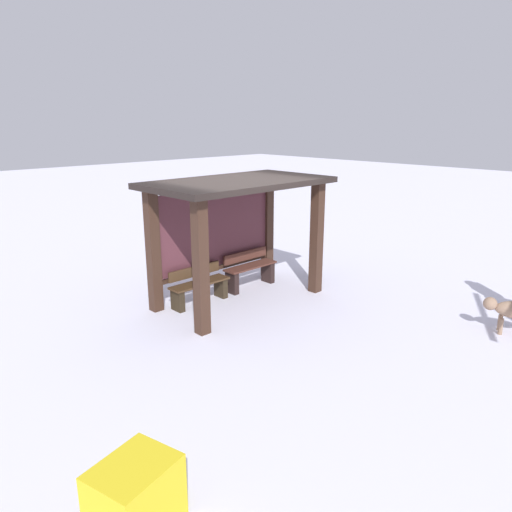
{
  "coord_description": "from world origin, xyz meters",
  "views": [
    {
      "loc": [
        -5.94,
        -6.61,
        3.42
      ],
      "look_at": [
        -0.06,
        -0.52,
        1.02
      ],
      "focal_mm": 33.73,
      "sensor_mm": 36.0,
      "label": 1
    }
  ],
  "objects_px": {
    "bench_left_inside": "(199,287)",
    "bench_center_inside": "(250,271)",
    "bus_shelter": "(233,211)",
    "grit_bin": "(135,497)"
  },
  "relations": [
    {
      "from": "grit_bin",
      "to": "bench_left_inside",
      "type": "bearing_deg",
      "value": 46.67
    },
    {
      "from": "bench_center_inside",
      "to": "bus_shelter",
      "type": "bearing_deg",
      "value": -159.38
    },
    {
      "from": "bus_shelter",
      "to": "grit_bin",
      "type": "relative_size",
      "value": 4.93
    },
    {
      "from": "bench_left_inside",
      "to": "bench_center_inside",
      "type": "xyz_separation_m",
      "value": [
        1.34,
        -0.0,
        0.03
      ]
    },
    {
      "from": "bench_left_inside",
      "to": "grit_bin",
      "type": "distance_m",
      "value": 5.33
    },
    {
      "from": "bench_left_inside",
      "to": "bench_center_inside",
      "type": "bearing_deg",
      "value": -0.06
    },
    {
      "from": "bench_left_inside",
      "to": "bench_center_inside",
      "type": "distance_m",
      "value": 1.34
    },
    {
      "from": "bench_left_inside",
      "to": "grit_bin",
      "type": "xyz_separation_m",
      "value": [
        -3.66,
        -3.88,
        -0.02
      ]
    },
    {
      "from": "bus_shelter",
      "to": "bench_left_inside",
      "type": "bearing_deg",
      "value": 159.27
    },
    {
      "from": "bench_left_inside",
      "to": "bench_center_inside",
      "type": "height_order",
      "value": "bench_center_inside"
    }
  ]
}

